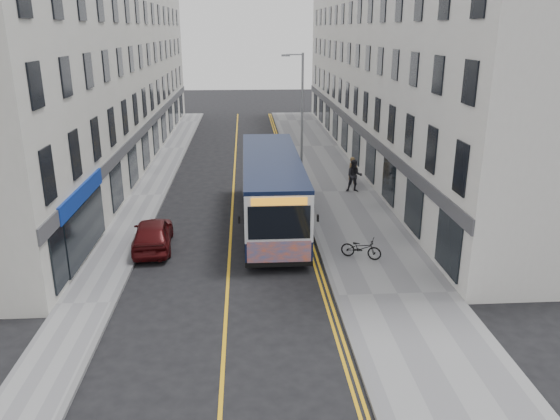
{
  "coord_description": "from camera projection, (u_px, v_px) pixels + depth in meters",
  "views": [
    {
      "loc": [
        0.78,
        -18.91,
        9.36
      ],
      "look_at": [
        2.28,
        4.27,
        1.6
      ],
      "focal_mm": 35.0,
      "sensor_mm": 36.0,
      "label": 1
    }
  ],
  "objects": [
    {
      "name": "kerb_west",
      "position": [
        165.0,
        195.0,
        31.9
      ],
      "size": [
        0.18,
        64.0,
        0.13
      ],
      "primitive_type": "cube",
      "color": "slate",
      "rests_on": "ground"
    },
    {
      "name": "kerb_east",
      "position": [
        300.0,
        193.0,
        32.39
      ],
      "size": [
        0.18,
        64.0,
        0.13
      ],
      "primitive_type": "cube",
      "color": "slate",
      "rests_on": "ground"
    },
    {
      "name": "road_dbl_yellow_outer",
      "position": [
        296.0,
        194.0,
        32.4
      ],
      "size": [
        0.1,
        64.0,
        0.01
      ],
      "primitive_type": "cube",
      "color": "#F0AD15",
      "rests_on": "ground"
    },
    {
      "name": "terrace_east",
      "position": [
        392.0,
        70.0,
        39.33
      ],
      "size": [
        6.0,
        46.0,
        13.0
      ],
      "primitive_type": "cube",
      "color": "white",
      "rests_on": "ground"
    },
    {
      "name": "pedestrian_near",
      "position": [
        353.0,
        171.0,
        33.76
      ],
      "size": [
        0.73,
        0.61,
        1.7
      ],
      "primitive_type": "imported",
      "rotation": [
        0.0,
        0.0,
        0.37
      ],
      "color": "brown",
      "rests_on": "pavement_east"
    },
    {
      "name": "pedestrian_far",
      "position": [
        354.0,
        176.0,
        32.17
      ],
      "size": [
        1.02,
        0.85,
        1.92
      ],
      "primitive_type": "imported",
      "rotation": [
        0.0,
        0.0,
        -0.13
      ],
      "color": "black",
      "rests_on": "pavement_east"
    },
    {
      "name": "city_bus",
      "position": [
        272.0,
        188.0,
        26.83
      ],
      "size": [
        2.78,
        11.92,
        3.46
      ],
      "color": "black",
      "rests_on": "ground"
    },
    {
      "name": "ground",
      "position": [
        228.0,
        286.0,
        20.81
      ],
      "size": [
        140.0,
        140.0,
        0.0
      ],
      "primitive_type": "plane",
      "color": "black",
      "rests_on": "ground"
    },
    {
      "name": "car_white",
      "position": [
        278.0,
        150.0,
        40.85
      ],
      "size": [
        1.45,
        4.0,
        1.31
      ],
      "primitive_type": "imported",
      "rotation": [
        0.0,
        0.0,
        -0.02
      ],
      "color": "silver",
      "rests_on": "ground"
    },
    {
      "name": "road_centre_line",
      "position": [
        233.0,
        195.0,
        32.17
      ],
      "size": [
        0.12,
        64.0,
        0.01
      ],
      "primitive_type": "cube",
      "color": "#F0AD15",
      "rests_on": "ground"
    },
    {
      "name": "road_dbl_yellow_inner",
      "position": [
        293.0,
        194.0,
        32.39
      ],
      "size": [
        0.1,
        64.0,
        0.01
      ],
      "primitive_type": "cube",
      "color": "#F0AD15",
      "rests_on": "ground"
    },
    {
      "name": "pavement_west",
      "position": [
        147.0,
        196.0,
        31.84
      ],
      "size": [
        2.0,
        64.0,
        0.12
      ],
      "primitive_type": "cube",
      "color": "gray",
      "rests_on": "ground"
    },
    {
      "name": "terrace_west",
      "position": [
        104.0,
        71.0,
        38.08
      ],
      "size": [
        6.0,
        46.0,
        13.0
      ],
      "primitive_type": "cube",
      "color": "silver",
      "rests_on": "ground"
    },
    {
      "name": "car_maroon",
      "position": [
        153.0,
        234.0,
        24.17
      ],
      "size": [
        1.99,
        4.26,
        1.41
      ],
      "primitive_type": "imported",
      "rotation": [
        0.0,
        0.0,
        3.22
      ],
      "color": "#470B0D",
      "rests_on": "ground"
    },
    {
      "name": "streetlamp",
      "position": [
        301.0,
        115.0,
        32.93
      ],
      "size": [
        1.32,
        0.18,
        8.0
      ],
      "color": "gray",
      "rests_on": "ground"
    },
    {
      "name": "bicycle",
      "position": [
        361.0,
        248.0,
        22.93
      ],
      "size": [
        1.82,
        1.27,
        0.91
      ],
      "primitive_type": "imported",
      "rotation": [
        0.0,
        0.0,
        1.14
      ],
      "color": "black",
      "rests_on": "pavement_east"
    },
    {
      "name": "pavement_east",
      "position": [
        338.0,
        192.0,
        32.53
      ],
      "size": [
        4.5,
        64.0,
        0.12
      ],
      "primitive_type": "cube",
      "color": "gray",
      "rests_on": "ground"
    }
  ]
}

